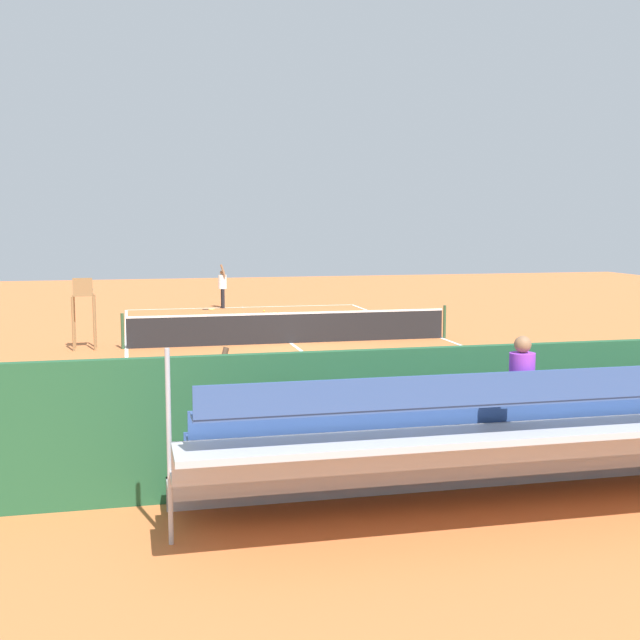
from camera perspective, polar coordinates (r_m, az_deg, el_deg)
ground_plane at (r=25.83m, az=-2.02°, el=-1.61°), size 60.00×60.00×0.00m
court_line_markings at (r=25.86m, az=-2.04°, el=-1.59°), size 10.10×22.20×0.01m
tennis_net at (r=25.76m, az=-2.03°, el=-0.50°), size 10.30×0.10×1.07m
backdrop_wall at (r=12.43m, az=10.62°, el=-6.31°), size 18.00×0.16×2.00m
bleacher_stand at (r=11.30m, az=13.78°, el=-8.01°), size 9.06×2.40×2.48m
umpire_chair at (r=25.36m, az=-15.98°, el=0.97°), size 0.67×0.67×2.14m
equipment_bag at (r=13.87m, az=15.83°, el=-8.56°), size 0.90×0.36×0.36m
tennis_player at (r=36.28m, az=-6.73°, el=2.42°), size 0.37×0.53×1.93m
tennis_racket at (r=35.82m, az=-7.51°, el=0.74°), size 0.58×0.35×0.03m
tennis_ball_near at (r=34.82m, az=-3.87°, el=0.64°), size 0.07×0.07×0.07m
line_judge at (r=12.47m, az=-6.35°, el=-6.12°), size 0.45×0.56×1.93m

